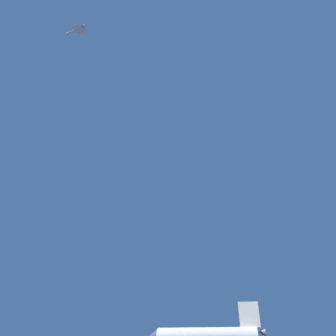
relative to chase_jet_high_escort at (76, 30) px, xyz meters
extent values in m
ellipsoid|color=white|center=(-67.55, 2.82, -183.26)|extent=(6.97, 5.00, 2.40)
cube|color=white|center=(-94.18, -1.65, -178.31)|extent=(6.41, 1.65, 7.60)
cone|color=#595960|center=(-97.34, -2.18, -183.51)|extent=(2.73, 2.57, 2.20)
cylinder|color=#38478C|center=(-0.08, 0.00, -0.02)|extent=(13.02, 1.73, 1.50)
cone|color=black|center=(7.42, -0.13, -0.02)|extent=(2.03, 1.54, 1.50)
cube|color=#38478C|center=(-1.58, 0.03, -0.22)|extent=(4.54, 8.08, 0.24)
cube|color=#38478C|center=(-5.58, 0.10, 1.93)|extent=(2.40, 0.24, 2.60)
cube|color=#38478C|center=(-5.58, 0.10, 0.18)|extent=(2.09, 4.83, 0.20)
camera|label=1|loc=(-111.00, 114.27, -187.20)|focal=34.61mm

